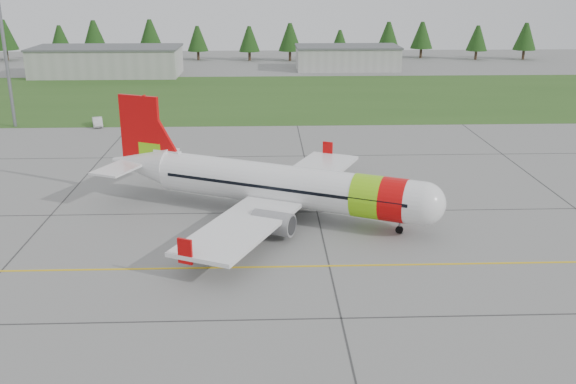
{
  "coord_description": "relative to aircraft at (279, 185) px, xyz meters",
  "views": [
    {
      "loc": [
        5.16,
        -36.92,
        21.23
      ],
      "look_at": [
        7.1,
        15.95,
        3.4
      ],
      "focal_mm": 40.0,
      "sensor_mm": 36.0,
      "label": 1
    }
  ],
  "objects": [
    {
      "name": "floodlight_mast",
      "position": [
        -38.35,
        38.71,
        7.04
      ],
      "size": [
        0.5,
        0.5,
        20.0
      ],
      "primitive_type": "cylinder",
      "color": "slate",
      "rests_on": "ground"
    },
    {
      "name": "taxi_guideline",
      "position": [
        -6.35,
        -11.29,
        -2.94
      ],
      "size": [
        120.0,
        0.25,
        0.02
      ],
      "primitive_type": "cube",
      "color": "gold",
      "rests_on": "ground"
    },
    {
      "name": "treeline",
      "position": [
        -6.35,
        118.71,
        2.04
      ],
      "size": [
        160.0,
        8.0,
        10.0
      ],
      "primitive_type": null,
      "color": "#1C3F14",
      "rests_on": "ground"
    },
    {
      "name": "aircraft",
      "position": [
        0.0,
        0.0,
        0.0
      ],
      "size": [
        31.93,
        30.3,
        10.25
      ],
      "rotation": [
        0.0,
        0.0,
        -0.44
      ],
      "color": "white",
      "rests_on": "ground"
    },
    {
      "name": "grass_strip",
      "position": [
        -6.35,
        62.71,
        -2.94
      ],
      "size": [
        320.0,
        50.0,
        0.03
      ],
      "primitive_type": "cube",
      "color": "#30561E",
      "rests_on": "ground"
    },
    {
      "name": "follow_me_car",
      "position": [
        1.14,
        -29.12,
        -0.94
      ],
      "size": [
        1.8,
        1.97,
        4.04
      ],
      "primitive_type": "imported",
      "rotation": [
        0.0,
        0.0,
        1.26
      ],
      "color": "yellow",
      "rests_on": "ground"
    },
    {
      "name": "ground",
      "position": [
        -6.35,
        -19.29,
        -2.96
      ],
      "size": [
        320.0,
        320.0,
        0.0
      ],
      "primitive_type": "plane",
      "color": "gray",
      "rests_on": "ground"
    },
    {
      "name": "hangar_west",
      "position": [
        -36.35,
        90.71,
        0.04
      ],
      "size": [
        32.0,
        14.0,
        6.0
      ],
      "primitive_type": "cube",
      "color": "#A8A8A3",
      "rests_on": "ground"
    },
    {
      "name": "hangar_east",
      "position": [
        18.65,
        98.71,
        -0.36
      ],
      "size": [
        24.0,
        12.0,
        5.2
      ],
      "primitive_type": "cube",
      "color": "#A8A8A3",
      "rests_on": "ground"
    },
    {
      "name": "service_van",
      "position": [
        -26.16,
        38.61,
        -0.99
      ],
      "size": [
        1.69,
        1.64,
        3.94
      ],
      "primitive_type": "imported",
      "rotation": [
        0.0,
        0.0,
        0.29
      ],
      "color": "silver",
      "rests_on": "ground"
    }
  ]
}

